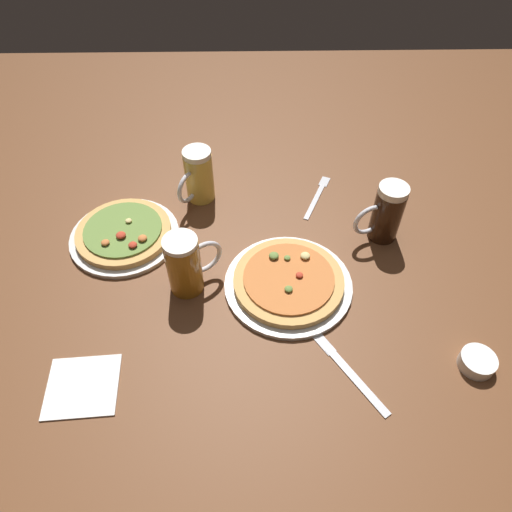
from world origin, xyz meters
name	(u,v)px	position (x,y,z in m)	size (l,w,h in m)	color
ground_plane	(256,265)	(0.00, 0.00, -0.01)	(2.40, 2.40, 0.03)	brown
pizza_plate_near	(288,282)	(0.08, -0.08, 0.02)	(0.32, 0.32, 0.05)	silver
pizza_plate_far	(124,234)	(-0.35, 0.09, 0.02)	(0.29, 0.29, 0.05)	silver
beer_mug_dark	(198,176)	(-0.16, 0.25, 0.08)	(0.10, 0.13, 0.16)	gold
beer_mug_amber	(186,264)	(-0.17, -0.08, 0.08)	(0.13, 0.10, 0.16)	#9E6619
beer_mug_pale	(386,213)	(0.34, 0.09, 0.08)	(0.13, 0.08, 0.17)	black
ramekin_sauce	(477,362)	(0.47, -0.31, 0.02)	(0.08, 0.08, 0.03)	white
napkin_folded	(82,386)	(-0.37, -0.34, 0.00)	(0.15, 0.14, 0.01)	white
fork_left	(317,196)	(0.19, 0.25, 0.00)	(0.10, 0.19, 0.01)	silver
knife_right	(349,371)	(0.19, -0.32, 0.00)	(0.14, 0.21, 0.01)	silver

